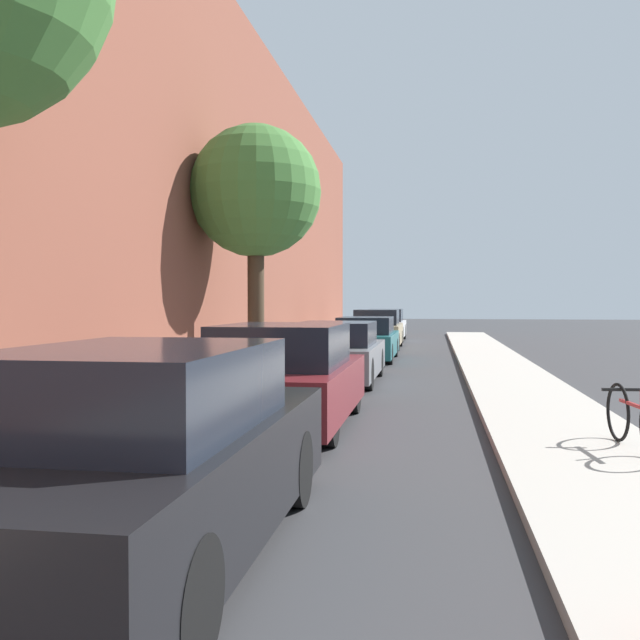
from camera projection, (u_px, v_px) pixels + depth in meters
ground_plane at (372, 396)px, 13.54m from camera, size 120.00×120.00×0.00m
sidewalk_left at (226, 390)px, 14.00m from camera, size 2.00×52.00×0.12m
sidewalk_right at (527, 396)px, 13.08m from camera, size 2.00×52.00×0.12m
building_facade_left at (160, 153)px, 14.09m from camera, size 0.70×52.00×9.59m
parked_car_black at (147, 459)px, 4.92m from camera, size 1.75×4.52×1.52m
parked_car_maroon at (284, 378)px, 10.18m from camera, size 1.90×4.33×1.49m
parked_car_grey at (337, 353)px, 15.75m from camera, size 1.83×4.47×1.36m
parked_car_teal at (366, 340)px, 21.69m from camera, size 1.78×4.61×1.34m
parked_car_champagne at (377, 330)px, 27.21m from camera, size 1.83×4.01×1.50m
parked_car_white at (386, 326)px, 32.49m from camera, size 1.72×4.51×1.47m
street_tree_far at (256, 193)px, 15.30m from camera, size 2.87×2.87×5.54m
bicycle at (635, 418)px, 8.01m from camera, size 0.44×1.74×0.71m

